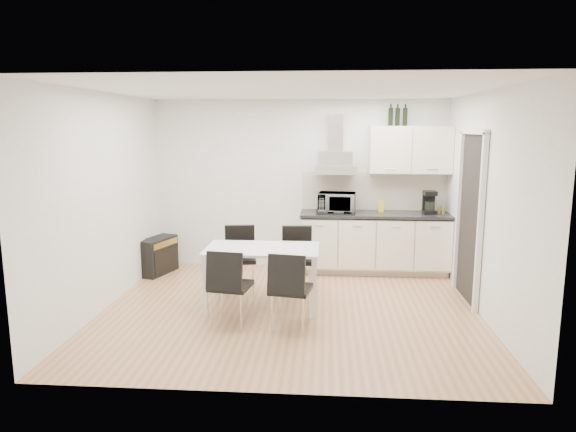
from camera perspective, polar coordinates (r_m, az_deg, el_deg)
name	(u,v)px	position (r m, az deg, el deg)	size (l,w,h in m)	color
ground	(290,309)	(6.34, 0.24, -10.32)	(4.50, 4.50, 0.00)	tan
wall_back	(299,185)	(7.99, 1.26, 3.51)	(4.50, 0.10, 2.60)	white
wall_front	(273,241)	(4.05, -1.73, -2.81)	(4.50, 0.10, 2.60)	white
wall_left	(104,202)	(6.57, -19.75, 1.52)	(0.10, 4.00, 2.60)	white
wall_right	(487,206)	(6.27, 21.22, 1.06)	(0.10, 4.00, 2.60)	white
ceiling	(290,90)	(5.96, 0.26, 13.84)	(4.50, 4.50, 0.00)	white
doorway	(469,219)	(6.82, 19.44, -0.29)	(0.08, 1.04, 2.10)	white
kitchenette	(377,218)	(7.83, 9.85, -0.25)	(2.22, 0.64, 2.52)	beige
dining_table	(262,254)	(6.23, -2.88, -4.29)	(1.37, 0.78, 0.75)	white
chair_far_left	(240,260)	(6.89, -5.35, -4.87)	(0.44, 0.50, 0.88)	black
chair_far_right	(297,261)	(6.81, 1.02, -4.99)	(0.44, 0.50, 0.88)	black
chair_near_left	(231,287)	(5.78, -6.37, -7.81)	(0.44, 0.50, 0.88)	black
chair_near_right	(291,290)	(5.63, 0.32, -8.23)	(0.44, 0.50, 0.88)	black
guitar_amp	(158,256)	(7.99, -14.22, -4.28)	(0.46, 0.71, 0.55)	black
floor_speaker	(232,256)	(8.23, -6.25, -4.49)	(0.18, 0.16, 0.31)	black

